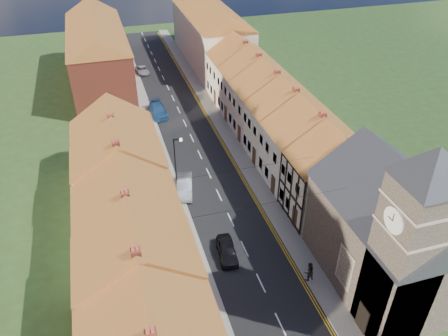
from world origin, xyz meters
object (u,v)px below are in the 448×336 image
at_px(car_mid, 185,186).
at_px(car_far, 158,110).
at_px(car_distant, 142,70).
at_px(church, 399,227).
at_px(car_near, 227,250).
at_px(pedestrian_right, 309,272).
at_px(lamppost, 176,161).

bearing_deg(car_mid, car_far, 101.64).
bearing_deg(car_distant, car_far, -95.86).
xyz_separation_m(church, car_mid, (-12.56, 16.19, -5.16)).
xyz_separation_m(church, car_near, (-11.07, 6.31, -5.24)).
height_order(car_mid, car_distant, car_mid).
bearing_deg(church, car_mid, 127.80).
distance_m(car_near, car_far, 27.72).
distance_m(car_far, car_distant, 15.54).
height_order(car_near, pedestrian_right, pedestrian_right).
relative_size(car_mid, car_distant, 1.15).
bearing_deg(car_near, church, -23.59).
relative_size(car_far, pedestrian_right, 2.77).
distance_m(church, lamppost, 21.38).
xyz_separation_m(car_far, car_distant, (-0.02, 15.54, -0.17)).
xyz_separation_m(car_mid, pedestrian_right, (6.90, -14.33, 0.28)).
xyz_separation_m(church, lamppost, (-13.17, 16.68, -2.34)).
bearing_deg(pedestrian_right, car_mid, -70.94).
distance_m(car_near, car_distant, 43.24).
height_order(lamppost, car_far, lamppost).
relative_size(lamppost, car_far, 1.24).
height_order(church, lamppost, church).
relative_size(church, lamppost, 2.53).
relative_size(car_near, pedestrian_right, 2.13).
bearing_deg(car_mid, church, -39.57).
height_order(car_far, car_distant, car_far).
bearing_deg(car_far, car_near, -89.92).
height_order(church, car_near, church).
distance_m(car_near, pedestrian_right, 7.01).
xyz_separation_m(lamppost, pedestrian_right, (7.51, -14.81, -2.54)).
height_order(car_mid, pedestrian_right, pedestrian_right).
relative_size(lamppost, pedestrian_right, 3.42).
relative_size(car_mid, car_far, 0.90).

